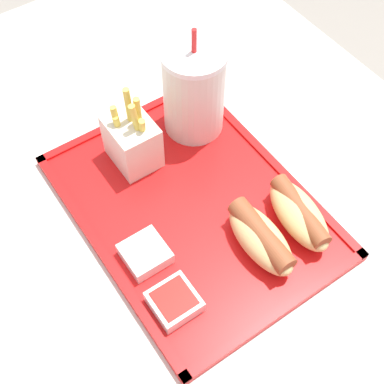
# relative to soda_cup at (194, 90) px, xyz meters

# --- Properties ---
(dining_table) EXTENTS (1.15, 0.87, 0.78)m
(dining_table) POSITION_rel_soda_cup_xyz_m (0.15, -0.12, -0.47)
(dining_table) COLOR beige
(dining_table) RESTS_ON ground_plane
(food_tray) EXTENTS (0.38, 0.28, 0.01)m
(food_tray) POSITION_rel_soda_cup_xyz_m (0.12, -0.08, -0.07)
(food_tray) COLOR red
(food_tray) RESTS_ON dining_table
(soda_cup) EXTENTS (0.09, 0.09, 0.17)m
(soda_cup) POSITION_rel_soda_cup_xyz_m (0.00, 0.00, 0.00)
(soda_cup) COLOR silver
(soda_cup) RESTS_ON food_tray
(hot_dog_far) EXTENTS (0.12, 0.07, 0.04)m
(hot_dog_far) POSITION_rel_soda_cup_xyz_m (0.22, 0.01, -0.05)
(hot_dog_far) COLOR #DBB270
(hot_dog_far) RESTS_ON food_tray
(hot_dog_near) EXTENTS (0.12, 0.06, 0.04)m
(hot_dog_near) POSITION_rel_soda_cup_xyz_m (0.22, -0.05, -0.05)
(hot_dog_near) COLOR #DBB270
(hot_dog_near) RESTS_ON food_tray
(fries_carton) EXTENTS (0.07, 0.06, 0.13)m
(fries_carton) POSITION_rel_soda_cup_xyz_m (0.01, -0.11, -0.03)
(fries_carton) COLOR silver
(fries_carton) RESTS_ON food_tray
(sauce_cup_mayo) EXTENTS (0.05, 0.05, 0.02)m
(sauce_cup_mayo) POSITION_rel_soda_cup_xyz_m (0.15, -0.18, -0.06)
(sauce_cup_mayo) COLOR silver
(sauce_cup_mayo) RESTS_ON food_tray
(sauce_cup_ketchup) EXTENTS (0.05, 0.05, 0.02)m
(sauce_cup_ketchup) POSITION_rel_soda_cup_xyz_m (0.23, -0.18, -0.06)
(sauce_cup_ketchup) COLOR silver
(sauce_cup_ketchup) RESTS_ON food_tray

